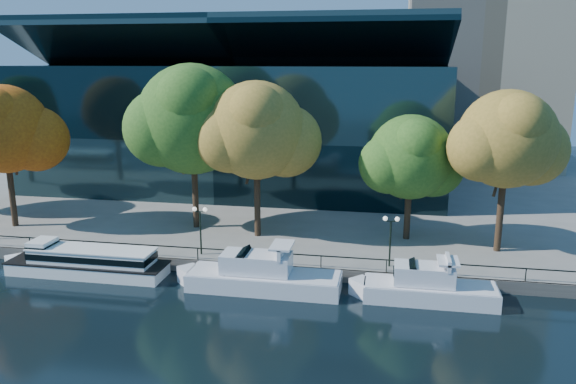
% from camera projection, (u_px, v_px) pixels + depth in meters
% --- Properties ---
extents(ground, '(160.00, 160.00, 0.00)m').
position_uv_depth(ground, '(184.00, 287.00, 42.40)').
color(ground, black).
rests_on(ground, ground).
extents(promenade, '(90.00, 67.08, 1.00)m').
position_uv_depth(promenade, '(278.00, 180.00, 77.08)').
color(promenade, slate).
rests_on(promenade, ground).
extents(railing, '(88.20, 0.08, 0.99)m').
position_uv_depth(railing, '(198.00, 248.00, 45.06)').
color(railing, black).
rests_on(railing, promenade).
extents(convention_building, '(50.00, 24.57, 21.43)m').
position_uv_depth(convention_building, '(240.00, 125.00, 71.54)').
color(convention_building, black).
rests_on(convention_building, ground).
extents(tour_boat, '(14.06, 3.14, 2.67)m').
position_uv_depth(tour_boat, '(83.00, 261.00, 44.59)').
color(tour_boat, white).
rests_on(tour_boat, ground).
extents(cruiser_near, '(12.61, 3.25, 3.65)m').
position_uv_depth(cruiser_near, '(257.00, 275.00, 41.63)').
color(cruiser_near, silver).
rests_on(cruiser_near, ground).
extents(cruiser_far, '(10.39, 2.88, 3.39)m').
position_uv_depth(cruiser_far, '(424.00, 286.00, 39.71)').
color(cruiser_far, silver).
rests_on(cruiser_far, ground).
extents(tree_1, '(10.31, 8.46, 13.52)m').
position_uv_depth(tree_1, '(6.00, 131.00, 52.20)').
color(tree_1, black).
rests_on(tree_1, promenade).
extents(tree_2, '(12.72, 10.43, 15.44)m').
position_uv_depth(tree_2, '(194.00, 122.00, 51.58)').
color(tree_2, black).
rests_on(tree_2, promenade).
extents(tree_3, '(10.84, 8.89, 14.00)m').
position_uv_depth(tree_3, '(258.00, 133.00, 49.14)').
color(tree_3, black).
rests_on(tree_3, promenade).
extents(tree_4, '(9.25, 7.59, 11.14)m').
position_uv_depth(tree_4, '(412.00, 159.00, 48.77)').
color(tree_4, black).
rests_on(tree_4, promenade).
extents(tree_5, '(9.96, 8.17, 13.46)m').
position_uv_depth(tree_5, '(509.00, 141.00, 45.12)').
color(tree_5, black).
rests_on(tree_5, promenade).
extents(lamp_1, '(1.26, 0.36, 4.03)m').
position_uv_depth(lamp_1, '(200.00, 220.00, 45.80)').
color(lamp_1, black).
rests_on(lamp_1, promenade).
extents(lamp_2, '(1.26, 0.36, 4.03)m').
position_uv_depth(lamp_2, '(391.00, 230.00, 43.11)').
color(lamp_2, black).
rests_on(lamp_2, promenade).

